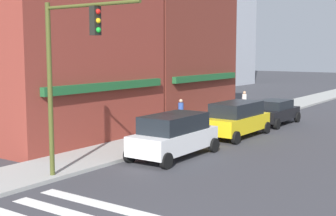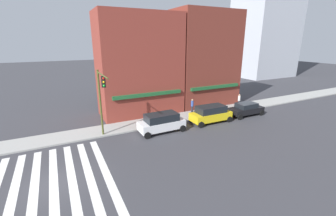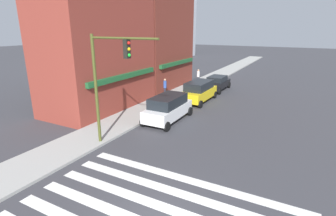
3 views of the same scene
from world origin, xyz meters
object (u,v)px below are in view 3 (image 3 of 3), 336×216
Objects in this scene: suv_white at (168,108)px; suv_yellow at (199,91)px; pedestrian_blue_shirt at (165,87)px; traffic_signal at (108,73)px; sedan_black at (217,83)px; pedestrian_white_shirt at (198,76)px.

suv_white and suv_yellow have the same top height.
pedestrian_blue_shirt is at bearing 93.96° from suv_yellow.
traffic_signal is 3.65× the size of pedestrian_blue_shirt.
suv_white is at bearing -17.33° from pedestrian_blue_shirt.
traffic_signal reaches higher than suv_white.
traffic_signal is at bearing 178.24° from sedan_black.
suv_white reaches higher than sedan_black.
suv_white is at bearing -179.24° from sedan_black.
traffic_signal is at bearing -3.37° from pedestrian_white_shirt.
suv_white is 2.67× the size of pedestrian_white_shirt.
suv_yellow is 5.44m from sedan_black.
sedan_black is at bearing -0.65° from suv_white.
traffic_signal is 12.32m from pedestrian_blue_shirt.
traffic_signal is 3.65× the size of pedestrian_white_shirt.
traffic_signal reaches higher than pedestrian_white_shirt.
suv_yellow is at bearing -0.65° from suv_white.
pedestrian_white_shirt is at bearing 23.57° from suv_yellow.
suv_yellow is 1.07× the size of sedan_black.
traffic_signal is 17.53m from sedan_black.
pedestrian_white_shirt is at bearing 61.84° from sedan_black.
suv_yellow is (11.72, -0.76, -3.33)m from traffic_signal.
suv_white is at bearing -179.02° from suv_yellow.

